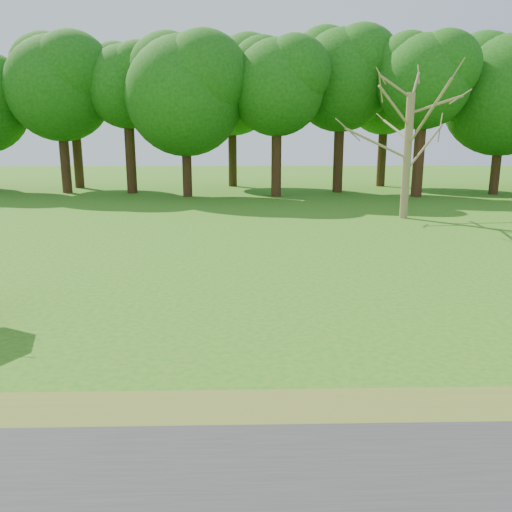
{
  "coord_description": "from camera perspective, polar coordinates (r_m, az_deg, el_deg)",
  "views": [
    {
      "loc": [
        0.76,
        -7.89,
        3.01
      ],
      "look_at": [
        0.97,
        0.51,
        1.1
      ],
      "focal_mm": 35.0,
      "sensor_mm": 36.0,
      "label": 1
    }
  ],
  "objects": [
    {
      "name": "ground",
      "position": [
        8.48,
        -6.52,
        -8.07
      ],
      "size": [
        120.0,
        120.0,
        0.0
      ],
      "primitive_type": "plane",
      "color": "#237015",
      "rests_on": "ground"
    },
    {
      "name": "drygrass_strip",
      "position": [
        5.96,
        -8.95,
        -17.66
      ],
      "size": [
        120.0,
        1.2,
        0.01
      ],
      "primitive_type": "cube",
      "color": "olive",
      "rests_on": "ground"
    },
    {
      "name": "treeline",
      "position": [
        30.32,
        -3.06,
        22.26
      ],
      "size": [
        60.0,
        12.0,
        16.0
      ],
      "primitive_type": null,
      "color": "#16500D",
      "rests_on": "ground"
    },
    {
      "name": "bare_tree",
      "position": [
        21.58,
        17.72,
        22.73
      ],
      "size": [
        7.71,
        7.71,
        11.43
      ],
      "color": "olive",
      "rests_on": "ground"
    }
  ]
}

